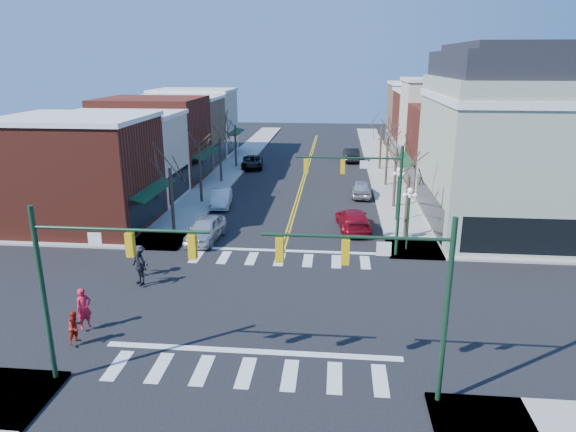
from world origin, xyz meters
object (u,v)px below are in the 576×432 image
(car_right_near, at_px, (353,220))
(pedestrian_red_b, at_px, (75,327))
(car_right_far, at_px, (351,154))
(lamppost_midblock, at_px, (398,185))
(lamppost_corner, at_px, (409,208))
(pedestrian_red_a, at_px, (84,308))
(pedestrian_dark_a, at_px, (140,267))
(victorian_corner, at_px, (518,139))
(car_left_near, at_px, (206,229))
(pedestrian_dark_b, at_px, (140,260))
(car_right_mid, at_px, (361,188))
(car_left_far, at_px, (252,162))
(car_left_mid, at_px, (221,198))

(car_right_near, xyz_separation_m, pedestrian_red_b, (-12.60, -17.58, 0.13))
(car_right_far, bearing_deg, lamppost_midblock, 93.89)
(lamppost_corner, distance_m, lamppost_midblock, 6.50)
(pedestrian_red_a, height_order, pedestrian_dark_a, pedestrian_red_a)
(car_right_near, relative_size, pedestrian_red_b, 3.55)
(victorian_corner, bearing_deg, car_right_near, -171.34)
(lamppost_corner, height_order, car_left_near, lamppost_corner)
(car_right_far, xyz_separation_m, pedestrian_dark_a, (-12.52, -38.50, 0.28))
(pedestrian_dark_a, relative_size, pedestrian_dark_b, 1.13)
(lamppost_midblock, height_order, pedestrian_red_a, lamppost_midblock)
(car_left_near, height_order, pedestrian_red_b, pedestrian_red_b)
(car_right_near, xyz_separation_m, pedestrian_red_a, (-12.84, -16.26, 0.35))
(victorian_corner, relative_size, car_right_mid, 3.10)
(lamppost_midblock, height_order, car_right_near, lamppost_midblock)
(lamppost_corner, height_order, car_right_mid, lamppost_corner)
(car_right_near, distance_m, pedestrian_red_b, 21.63)
(lamppost_corner, xyz_separation_m, pedestrian_red_b, (-16.00, -13.36, -2.05))
(pedestrian_dark_b, bearing_deg, car_left_near, -81.29)
(car_left_far, xyz_separation_m, pedestrian_red_a, (-1.64, -38.13, 0.42))
(car_left_near, relative_size, pedestrian_dark_a, 2.48)
(car_left_far, xyz_separation_m, car_right_mid, (12.18, -12.04, 0.07))
(car_right_near, distance_m, pedestrian_red_a, 20.72)
(victorian_corner, relative_size, pedestrian_dark_b, 8.19)
(victorian_corner, xyz_separation_m, lamppost_midblock, (-8.30, 0.50, -3.70))
(lamppost_corner, relative_size, lamppost_midblock, 1.00)
(car_left_far, bearing_deg, pedestrian_red_b, -99.01)
(car_right_near, relative_size, pedestrian_dark_a, 2.74)
(lamppost_corner, xyz_separation_m, car_right_mid, (-2.42, 14.05, -2.18))
(car_left_far, xyz_separation_m, pedestrian_dark_b, (-1.40, -31.71, 0.31))
(car_left_mid, height_order, car_left_far, car_left_mid)
(car_right_mid, relative_size, pedestrian_dark_a, 2.34)
(car_left_far, relative_size, car_right_far, 0.99)
(car_left_far, height_order, car_right_mid, car_right_mid)
(lamppost_corner, xyz_separation_m, car_left_near, (-13.76, 0.82, -2.13))
(pedestrian_red_a, xyz_separation_m, pedestrian_red_b, (0.24, -1.32, -0.22))
(lamppost_corner, height_order, car_right_far, lamppost_corner)
(pedestrian_dark_a, bearing_deg, car_left_near, 111.10)
(lamppost_midblock, bearing_deg, pedestrian_red_b, -128.86)
(pedestrian_red_a, relative_size, pedestrian_red_b, 1.30)
(car_left_near, distance_m, car_right_near, 10.90)
(lamppost_corner, bearing_deg, pedestrian_red_a, -143.45)
(lamppost_midblock, xyz_separation_m, car_right_far, (-2.98, 24.99, -2.11))
(car_left_near, xyz_separation_m, pedestrian_dark_a, (-1.74, -7.84, 0.30))
(lamppost_midblock, height_order, pedestrian_dark_a, lamppost_midblock)
(lamppost_midblock, xyz_separation_m, car_left_far, (-14.60, 19.59, -2.25))
(lamppost_corner, bearing_deg, pedestrian_dark_b, -160.63)
(pedestrian_red_b, bearing_deg, car_right_far, 7.65)
(car_left_mid, height_order, pedestrian_dark_a, pedestrian_dark_a)
(car_left_near, bearing_deg, car_right_near, 22.53)
(lamppost_midblock, bearing_deg, pedestrian_red_a, -131.22)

